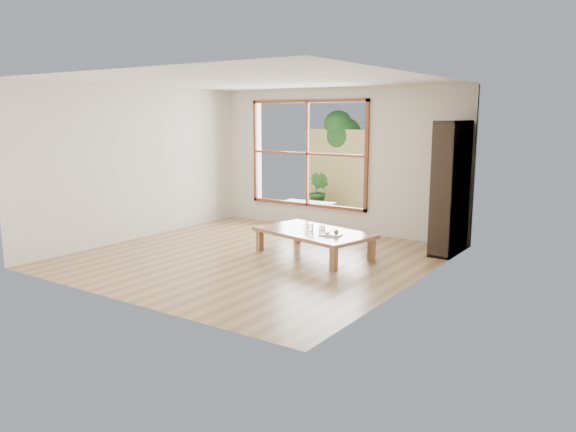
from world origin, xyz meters
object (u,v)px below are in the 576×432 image
object	(u,v)px
food_tray	(332,234)
garden_bench	(310,204)
low_table	(314,234)
bookshelf	(451,188)

from	to	relation	value
food_tray	garden_bench	bearing A→B (deg)	124.60
food_tray	garden_bench	distance (m)	3.41
low_table	bookshelf	distance (m)	2.21
low_table	bookshelf	xyz separation A→B (m)	(1.63, 1.34, 0.68)
low_table	bookshelf	bearing A→B (deg)	52.43
bookshelf	low_table	bearing A→B (deg)	-140.62
bookshelf	garden_bench	bearing A→B (deg)	159.63
garden_bench	bookshelf	bearing A→B (deg)	-25.68
food_tray	garden_bench	xyz separation A→B (m)	(-2.07, 2.71, -0.10)
bookshelf	garden_bench	distance (m)	3.59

